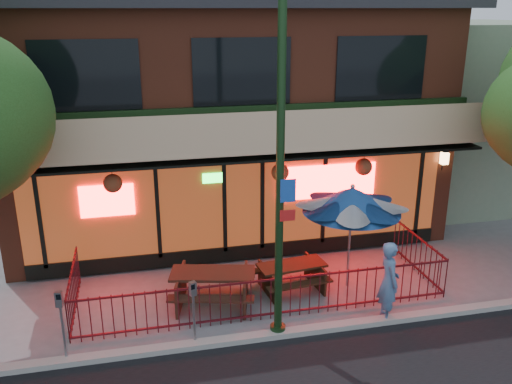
% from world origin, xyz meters
% --- Properties ---
extents(ground, '(80.00, 80.00, 0.00)m').
position_xyz_m(ground, '(0.00, 0.00, 0.00)').
color(ground, gray).
rests_on(ground, ground).
extents(curb, '(80.00, 0.25, 0.12)m').
position_xyz_m(curb, '(0.00, -0.50, 0.06)').
color(curb, '#999993').
rests_on(curb, ground).
extents(restaurant_building, '(12.96, 9.49, 8.05)m').
position_xyz_m(restaurant_building, '(0.00, 7.11, 4.13)').
color(restaurant_building, brown).
rests_on(restaurant_building, ground).
extents(neighbor_building, '(6.00, 7.00, 6.00)m').
position_xyz_m(neighbor_building, '(9.00, 7.70, 3.00)').
color(neighbor_building, gray).
rests_on(neighbor_building, ground).
extents(patio_fence, '(8.44, 2.62, 1.00)m').
position_xyz_m(patio_fence, '(0.00, 0.50, 0.63)').
color(patio_fence, '#501118').
rests_on(patio_fence, ground).
extents(street_light, '(0.43, 0.32, 7.00)m').
position_xyz_m(street_light, '(0.00, -0.40, 3.15)').
color(street_light, black).
rests_on(street_light, ground).
extents(picnic_table_left, '(2.18, 1.86, 0.81)m').
position_xyz_m(picnic_table_left, '(-1.13, 1.09, 0.53)').
color(picnic_table_left, '#3F2117').
rests_on(picnic_table_left, ground).
extents(picnic_table_right, '(1.74, 1.41, 0.69)m').
position_xyz_m(picnic_table_right, '(0.80, 1.33, 0.45)').
color(picnic_table_right, '#321F11').
rests_on(picnic_table_right, ground).
extents(patio_umbrella, '(2.29, 2.29, 2.62)m').
position_xyz_m(patio_umbrella, '(2.19, 1.23, 2.23)').
color(patio_umbrella, gray).
rests_on(patio_umbrella, ground).
extents(pedestrian, '(0.49, 0.70, 1.82)m').
position_xyz_m(pedestrian, '(2.46, -0.35, 0.91)').
color(pedestrian, '#4D709B').
rests_on(pedestrian, ground).
extents(parking_meter_near, '(0.15, 0.14, 1.42)m').
position_xyz_m(parking_meter_near, '(-1.73, -0.40, 0.96)').
color(parking_meter_near, gray).
rests_on(parking_meter_near, ground).
extents(parking_meter_far, '(0.15, 0.14, 1.52)m').
position_xyz_m(parking_meter_far, '(-4.20, -0.40, 1.03)').
color(parking_meter_far, gray).
rests_on(parking_meter_far, ground).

